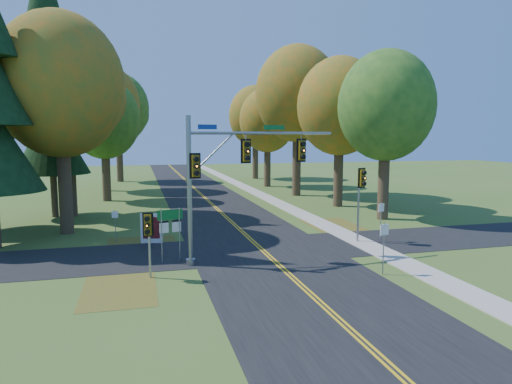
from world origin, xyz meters
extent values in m
plane|color=#3D6022|center=(0.00, 0.00, 0.00)|extent=(160.00, 160.00, 0.00)
cube|color=black|center=(0.00, 0.00, 0.01)|extent=(8.00, 160.00, 0.02)
cube|color=black|center=(0.00, 2.00, 0.01)|extent=(60.00, 6.00, 0.02)
cube|color=gold|center=(-0.10, 0.00, 0.03)|extent=(0.10, 160.00, 0.01)
cube|color=gold|center=(0.10, 0.00, 0.03)|extent=(0.10, 160.00, 0.01)
cube|color=#9E998E|center=(6.20, 0.00, 0.03)|extent=(1.60, 160.00, 0.06)
cube|color=brown|center=(-6.50, 4.00, 0.01)|extent=(4.00, 6.00, 0.00)
cube|color=brown|center=(6.80, 6.00, 0.01)|extent=(3.50, 8.00, 0.00)
cube|color=brown|center=(-7.50, -3.00, 0.01)|extent=(3.00, 5.00, 0.00)
cylinder|color=#38281C|center=(-11.20, 9.30, 3.38)|extent=(0.86, 0.86, 6.75)
ellipsoid|color=#AB5D16|center=(-11.20, 9.30, 9.55)|extent=(8.00, 8.00, 9.20)
sphere|color=#AB5D16|center=(-9.60, 10.50, 8.75)|extent=(4.80, 4.80, 4.80)
sphere|color=#AB5D16|center=(-12.60, 8.50, 10.35)|extent=(4.40, 4.40, 4.40)
cylinder|color=#38281C|center=(11.50, 8.70, 3.04)|extent=(0.83, 0.83, 6.08)
ellipsoid|color=#527D27|center=(11.50, 8.70, 8.60)|extent=(7.20, 7.20, 8.28)
sphere|color=#527D27|center=(12.94, 9.78, 7.88)|extent=(4.32, 4.32, 4.32)
sphere|color=#527D27|center=(10.24, 7.98, 9.32)|extent=(3.96, 3.96, 3.96)
cylinder|color=#38281C|center=(-11.80, 16.20, 3.71)|extent=(0.89, 0.89, 7.42)
ellipsoid|color=#AB5D16|center=(-11.80, 16.20, 10.43)|extent=(8.60, 8.60, 9.89)
sphere|color=#AB5D16|center=(-10.08, 17.49, 9.57)|extent=(5.16, 5.16, 5.16)
sphere|color=#AB5D16|center=(-13.30, 15.34, 11.29)|extent=(4.73, 4.73, 4.73)
cylinder|color=#38281C|center=(10.90, 15.50, 3.15)|extent=(0.84, 0.84, 6.30)
ellipsoid|color=#AB5D16|center=(10.90, 15.50, 8.96)|extent=(7.60, 7.60, 8.74)
sphere|color=#AB5D16|center=(12.42, 16.64, 8.20)|extent=(4.56, 4.56, 4.56)
sphere|color=#AB5D16|center=(9.57, 14.74, 9.72)|extent=(4.18, 4.18, 4.18)
cylinder|color=#38281C|center=(-9.60, 24.40, 2.81)|extent=(0.81, 0.81, 5.62)
ellipsoid|color=#527D27|center=(-9.60, 24.40, 8.00)|extent=(6.80, 6.80, 7.82)
sphere|color=#527D27|center=(-8.24, 25.42, 7.33)|extent=(4.08, 4.08, 4.08)
sphere|color=#527D27|center=(-10.79, 23.72, 8.69)|extent=(3.74, 3.74, 3.74)
cylinder|color=#38281C|center=(9.80, 23.60, 3.83)|extent=(0.90, 0.90, 7.65)
ellipsoid|color=#AB5D16|center=(9.80, 23.60, 10.73)|extent=(8.80, 8.80, 10.12)
sphere|color=#AB5D16|center=(11.56, 24.92, 9.85)|extent=(5.28, 5.28, 5.28)
sphere|color=#AB5D16|center=(8.26, 22.72, 11.61)|extent=(4.84, 4.84, 4.84)
cylinder|color=#38281C|center=(-10.20, 33.10, 3.49)|extent=(0.87, 0.87, 6.98)
ellipsoid|color=#AB5D16|center=(-10.20, 33.10, 9.85)|extent=(8.20, 8.20, 9.43)
sphere|color=#AB5D16|center=(-8.56, 34.33, 9.03)|extent=(4.92, 4.92, 4.92)
sphere|color=#AB5D16|center=(-11.63, 32.28, 10.67)|extent=(4.51, 4.51, 4.51)
cylinder|color=#38281C|center=(9.20, 32.80, 2.93)|extent=(0.82, 0.82, 5.85)
ellipsoid|color=#AB5D16|center=(9.20, 32.80, 8.30)|extent=(7.00, 7.00, 8.05)
sphere|color=#AB5D16|center=(10.60, 33.85, 7.60)|extent=(4.20, 4.20, 4.20)
sphere|color=#AB5D16|center=(7.97, 32.10, 9.00)|extent=(3.85, 3.85, 3.85)
cylinder|color=#38281C|center=(-9.00, 44.00, 3.60)|extent=(0.88, 0.88, 7.20)
ellipsoid|color=#527D27|center=(-9.00, 44.00, 10.14)|extent=(8.40, 8.40, 9.66)
sphere|color=#527D27|center=(-7.32, 45.26, 9.30)|extent=(5.04, 5.04, 5.04)
sphere|color=#527D27|center=(-10.47, 43.16, 10.98)|extent=(4.62, 4.62, 4.62)
cylinder|color=#38281C|center=(10.40, 43.50, 3.26)|extent=(0.85, 0.85, 6.53)
ellipsoid|color=#AB5D16|center=(10.40, 43.50, 9.26)|extent=(7.80, 7.80, 8.97)
sphere|color=#AB5D16|center=(11.96, 44.67, 8.47)|extent=(4.68, 4.68, 4.68)
sphere|color=#AB5D16|center=(9.04, 42.72, 10.04)|extent=(4.29, 4.29, 4.29)
cylinder|color=#38281C|center=(-13.00, 16.00, 1.71)|extent=(0.50, 0.50, 3.42)
cone|color=black|center=(-13.00, 16.00, 6.15)|extent=(5.60, 5.60, 5.45)
cone|color=black|center=(-13.00, 16.00, 10.04)|extent=(4.57, 4.57, 5.45)
cone|color=black|center=(-13.00, 16.00, 13.94)|extent=(3.55, 3.55, 5.45)
cylinder|color=gray|center=(-4.20, -0.24, 3.66)|extent=(0.23, 0.23, 7.32)
cylinder|color=gray|center=(-4.20, -0.24, 0.16)|extent=(0.46, 0.46, 0.31)
cylinder|color=gray|center=(-0.31, 0.28, 6.49)|extent=(7.80, 1.18, 0.15)
cylinder|color=gray|center=(-3.06, -0.09, 5.44)|extent=(2.36, 0.41, 2.16)
cylinder|color=gray|center=(-1.30, 0.15, 6.30)|extent=(0.04, 0.04, 0.38)
cube|color=#72590C|center=(-1.30, 0.15, 5.59)|extent=(0.39, 0.36, 1.05)
cube|color=black|center=(-1.30, 0.15, 5.59)|extent=(0.54, 0.10, 1.23)
sphere|color=orange|center=(-1.26, -0.09, 5.59)|extent=(0.19, 0.19, 0.19)
cylinder|color=black|center=(-1.26, -0.09, 5.92)|extent=(0.27, 0.20, 0.25)
cylinder|color=black|center=(-1.26, -0.09, 5.59)|extent=(0.27, 0.20, 0.25)
cylinder|color=black|center=(-1.26, -0.09, 5.25)|extent=(0.27, 0.20, 0.25)
cylinder|color=gray|center=(1.81, 0.56, 6.30)|extent=(0.04, 0.04, 0.38)
cube|color=#72590C|center=(1.81, 0.56, 5.59)|extent=(0.39, 0.36, 1.05)
cube|color=black|center=(1.81, 0.56, 5.59)|extent=(0.54, 0.10, 1.23)
sphere|color=orange|center=(1.85, 0.33, 5.59)|extent=(0.19, 0.19, 0.19)
cylinder|color=black|center=(1.85, 0.33, 5.92)|extent=(0.27, 0.20, 0.25)
cylinder|color=black|center=(1.85, 0.33, 5.59)|extent=(0.27, 0.20, 0.25)
cylinder|color=black|center=(1.85, 0.33, 5.25)|extent=(0.27, 0.20, 0.25)
cube|color=#72590C|center=(-3.92, -0.36, 4.92)|extent=(0.39, 0.36, 1.05)
cube|color=black|center=(-3.92, -0.36, 4.92)|extent=(0.54, 0.10, 1.23)
sphere|color=orange|center=(-3.89, -0.60, 4.92)|extent=(0.19, 0.19, 0.19)
cylinder|color=black|center=(-3.89, -0.60, 5.25)|extent=(0.27, 0.20, 0.25)
cylinder|color=black|center=(-3.89, -0.60, 4.92)|extent=(0.27, 0.20, 0.25)
cylinder|color=black|center=(-3.89, -0.60, 4.58)|extent=(0.27, 0.20, 0.25)
cube|color=navy|center=(-3.27, -0.11, 6.78)|extent=(0.94, 0.17, 0.23)
cube|color=#0C5926|center=(0.26, 0.36, 6.78)|extent=(1.15, 0.19, 0.23)
cylinder|color=gray|center=(6.09, 2.21, 2.20)|extent=(0.12, 0.12, 4.39)
cube|color=#72590C|center=(6.14, 2.00, 3.89)|extent=(0.40, 0.36, 1.00)
cube|color=black|center=(6.14, 2.00, 3.89)|extent=(0.51, 0.14, 1.18)
sphere|color=orange|center=(6.19, 1.77, 3.89)|extent=(0.18, 0.18, 0.18)
cylinder|color=black|center=(6.19, 1.77, 4.21)|extent=(0.27, 0.21, 0.24)
cylinder|color=black|center=(6.19, 1.77, 3.89)|extent=(0.27, 0.21, 0.24)
cylinder|color=black|center=(6.19, 1.77, 3.57)|extent=(0.27, 0.21, 0.24)
cylinder|color=#9A9DA2|center=(-6.19, -1.79, 1.46)|extent=(0.11, 0.11, 2.92)
cube|color=#72590C|center=(-6.23, -1.98, 2.47)|extent=(0.36, 0.33, 0.91)
cube|color=black|center=(-6.23, -1.98, 2.47)|extent=(0.47, 0.12, 1.08)
sphere|color=orange|center=(-6.27, -2.19, 2.47)|extent=(0.16, 0.16, 0.16)
cylinder|color=black|center=(-6.27, -2.19, 2.76)|extent=(0.24, 0.19, 0.22)
cylinder|color=black|center=(-6.27, -2.19, 2.47)|extent=(0.24, 0.19, 0.22)
cylinder|color=black|center=(-6.27, -2.19, 2.17)|extent=(0.24, 0.19, 0.22)
cylinder|color=gray|center=(-5.55, 0.40, 1.38)|extent=(0.06, 0.06, 2.76)
cylinder|color=gray|center=(-4.65, 0.60, 1.38)|extent=(0.06, 0.06, 2.76)
cube|color=#0E6326|center=(-5.10, 0.53, 2.44)|extent=(1.27, 0.31, 0.51)
cube|color=silver|center=(-5.10, 0.53, 2.44)|extent=(1.08, 0.24, 0.07)
cube|color=silver|center=(-5.42, 0.46, 1.79)|extent=(0.46, 0.13, 0.51)
cube|color=black|center=(-5.42, 0.46, 2.10)|extent=(0.45, 0.10, 0.09)
cube|color=silver|center=(-4.79, 0.60, 1.79)|extent=(0.46, 0.13, 0.51)
cube|color=black|center=(-4.79, 0.60, 2.10)|extent=(0.45, 0.10, 0.09)
cube|color=silver|center=(-5.91, 5.01, 0.89)|extent=(1.29, 0.48, 1.78)
cube|color=maroon|center=(-5.93, 4.92, 0.94)|extent=(0.97, 0.26, 1.29)
cube|color=silver|center=(-6.39, 5.13, 0.15)|extent=(0.10, 0.10, 0.30)
cube|color=silver|center=(-5.43, 4.89, 0.15)|extent=(0.10, 0.10, 0.30)
cylinder|color=gray|center=(7.50, 2.02, 1.20)|extent=(0.05, 0.05, 2.39)
cube|color=silver|center=(7.51, 2.00, 2.07)|extent=(0.44, 0.17, 0.49)
cylinder|color=gray|center=(4.20, -4.00, 1.22)|extent=(0.06, 0.06, 2.43)
cube|color=silver|center=(4.20, -4.02, 2.10)|extent=(0.46, 0.11, 0.50)
cylinder|color=gray|center=(-8.00, 5.76, 0.98)|extent=(0.04, 0.04, 1.95)
cube|color=silver|center=(-8.00, 5.75, 1.69)|extent=(0.37, 0.12, 0.40)
camera|label=1|loc=(-6.59, -22.27, 6.35)|focal=32.00mm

